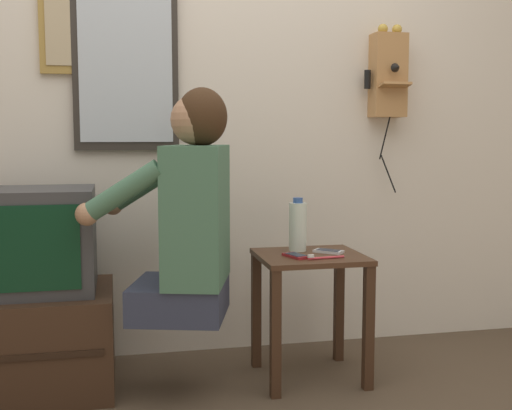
{
  "coord_description": "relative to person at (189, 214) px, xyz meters",
  "views": [
    {
      "loc": [
        -0.4,
        -1.96,
        1.05
      ],
      "look_at": [
        0.16,
        0.57,
        0.77
      ],
      "focal_mm": 45.0,
      "sensor_mm": 36.0,
      "label": 1
    }
  ],
  "objects": [
    {
      "name": "cell_phone_spare",
      "position": [
        0.61,
        0.11,
        -0.19
      ],
      "size": [
        0.13,
        0.13,
        0.01
      ],
      "rotation": [
        0.0,
        0.0,
        0.84
      ],
      "color": "silver",
      "rests_on": "side_table"
    },
    {
      "name": "toothbrush",
      "position": [
        0.55,
        -0.03,
        -0.19
      ],
      "size": [
        0.16,
        0.03,
        0.02
      ],
      "rotation": [
        0.0,
        0.0,
        1.7
      ],
      "color": "#D83F4C",
      "rests_on": "side_table"
    },
    {
      "name": "wall_mirror",
      "position": [
        -0.22,
        0.52,
        0.61
      ],
      "size": [
        0.47,
        0.03,
        0.75
      ],
      "color": "#2D2823"
    },
    {
      "name": "tv_stand",
      "position": [
        -0.64,
        0.21,
        -0.54
      ],
      "size": [
        0.68,
        0.54,
        0.41
      ],
      "color": "#382316",
      "rests_on": "ground_plane"
    },
    {
      "name": "side_table",
      "position": [
        0.52,
        0.09,
        -0.33
      ],
      "size": [
        0.44,
        0.41,
        0.54
      ],
      "color": "#422819",
      "rests_on": "ground_plane"
    },
    {
      "name": "person",
      "position": [
        0.0,
        0.0,
        0.0
      ],
      "size": [
        0.62,
        0.53,
        0.9
      ],
      "rotation": [
        0.0,
        0.0,
        1.29
      ],
      "color": "#2D3347",
      "rests_on": "ground_plane"
    },
    {
      "name": "cell_phone_held",
      "position": [
        0.45,
        0.03,
        -0.19
      ],
      "size": [
        0.1,
        0.14,
        0.01
      ],
      "rotation": [
        0.0,
        0.0,
        0.34
      ],
      "color": "maroon",
      "rests_on": "side_table"
    },
    {
      "name": "wall_phone_antique",
      "position": [
        1.04,
        0.48,
        0.6
      ],
      "size": [
        0.2,
        0.19,
        0.82
      ],
      "color": "#AD7A47"
    },
    {
      "name": "wall_back",
      "position": [
        0.12,
        0.57,
        0.53
      ],
      "size": [
        6.8,
        0.05,
        2.55
      ],
      "color": "beige",
      "rests_on": "ground_plane"
    },
    {
      "name": "television",
      "position": [
        -0.63,
        0.21,
        -0.12
      ],
      "size": [
        0.53,
        0.42,
        0.42
      ],
      "color": "#38383A",
      "rests_on": "tv_stand"
    },
    {
      "name": "framed_picture",
      "position": [
        -0.4,
        0.53,
        0.84
      ],
      "size": [
        0.39,
        0.03,
        0.51
      ],
      "color": "olive"
    },
    {
      "name": "water_bottle",
      "position": [
        0.49,
        0.18,
        -0.09
      ],
      "size": [
        0.08,
        0.08,
        0.23
      ],
      "color": "silver",
      "rests_on": "side_table"
    }
  ]
}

